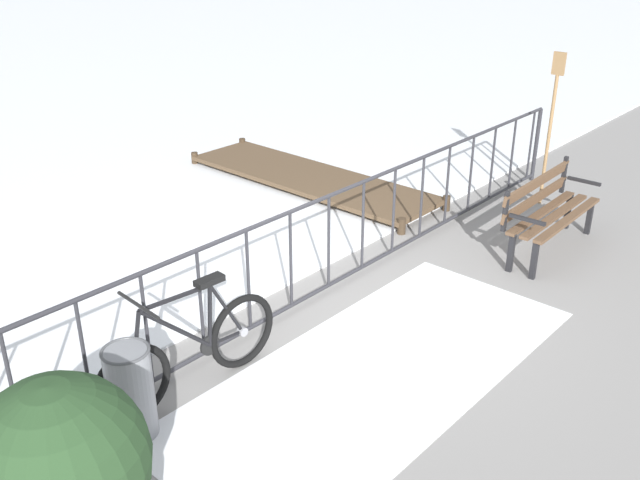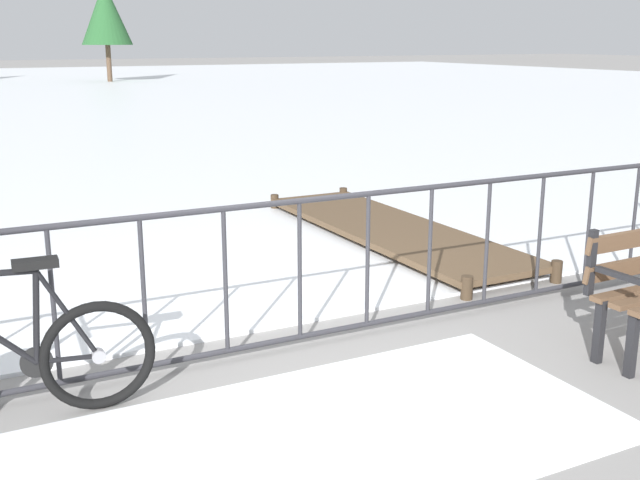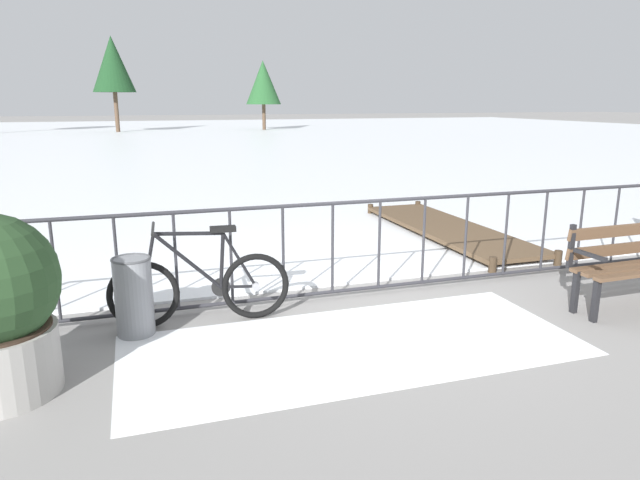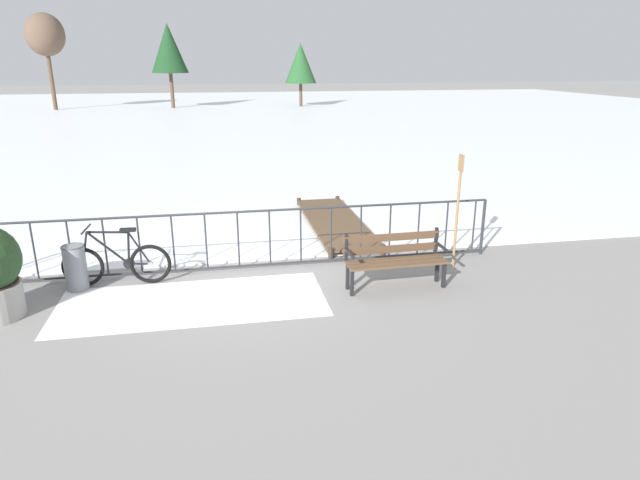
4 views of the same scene
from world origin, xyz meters
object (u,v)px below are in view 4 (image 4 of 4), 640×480
park_bench (395,256)px  oar_upright (458,204)px  trash_bin (75,267)px  bicycle_near_railing (117,263)px

park_bench → oar_upright: bearing=26.6°
trash_bin → oar_upright: 6.35m
trash_bin → oar_upright: oar_upright is taller
trash_bin → oar_upright: size_ratio=0.37×
bicycle_near_railing → park_bench: bicycle_near_railing is taller
oar_upright → bicycle_near_railing: bearing=177.7°
park_bench → trash_bin: size_ratio=2.20×
bicycle_near_railing → park_bench: 4.46m
bicycle_near_railing → oar_upright: size_ratio=0.86×
park_bench → trash_bin: bearing=170.7°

